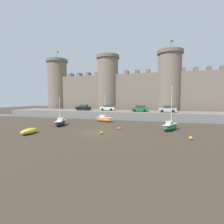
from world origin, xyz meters
name	(u,v)px	position (x,y,z in m)	size (l,w,h in m)	color
ground_plane	(98,133)	(0.00, 0.00, 0.00)	(160.00, 160.00, 0.00)	#423528
water_channel	(125,120)	(0.00, 16.18, 0.05)	(80.00, 4.50, 0.10)	#47565B
quay_road	(131,114)	(0.00, 23.43, 0.74)	(70.06, 10.00, 1.48)	slate
castle	(137,87)	(0.00, 32.98, 8.36)	(65.55, 7.50, 21.87)	#7A6B5B
sailboat_near_channel_right	(170,126)	(9.62, 4.95, 0.59)	(2.71, 4.43, 6.61)	#1E6B47
rowboat_midflat_right	(29,131)	(-8.39, -3.51, 0.40)	(1.37, 3.14, 0.76)	yellow
sailboat_midflat_left	(60,122)	(-8.77, 4.23, 0.55)	(2.69, 4.67, 4.95)	#141E3D
sailboat_foreground_right	(104,119)	(-3.16, 11.35, 0.56)	(4.36, 2.50, 5.60)	orange
mooring_buoy_mid_mud	(102,133)	(0.89, -0.84, 0.21)	(0.43, 0.43, 0.43)	orange
mooring_buoy_near_shore	(119,128)	(2.21, 3.19, 0.20)	(0.39, 0.39, 0.39)	orange
mooring_buoy_near_channel	(191,138)	(11.72, -0.70, 0.21)	(0.41, 0.41, 0.41)	orange
car_quay_east	(83,108)	(-13.75, 23.06, 2.25)	(4.11, 1.91, 1.62)	black
car_quay_centre_west	(108,108)	(-6.81, 24.45, 2.25)	(4.11, 1.91, 1.62)	silver
car_quay_west	(168,109)	(9.29, 22.44, 2.25)	(4.11, 1.91, 1.62)	#B2B5B7
car_quay_centre_east	(140,109)	(2.56, 22.49, 2.25)	(4.11, 1.91, 1.62)	#1E6638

